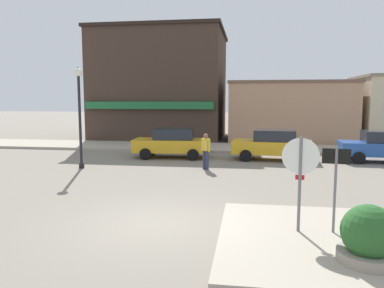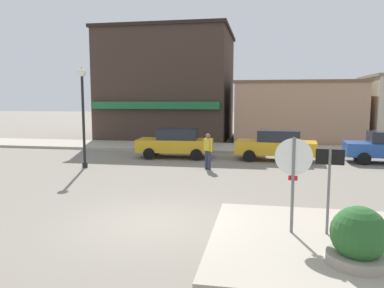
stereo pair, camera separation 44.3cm
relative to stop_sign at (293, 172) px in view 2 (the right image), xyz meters
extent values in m
plane|color=gray|center=(-3.37, 0.43, -1.52)|extent=(160.00, 160.00, 0.00)
cube|color=#A89E8C|center=(1.44, -0.36, -1.44)|extent=(6.40, 4.80, 0.15)
cube|color=#A89E8C|center=(-3.37, 15.08, -1.44)|extent=(80.00, 4.00, 0.15)
cylinder|color=slate|center=(0.00, -0.01, -0.37)|extent=(0.07, 0.07, 2.30)
cylinder|color=red|center=(0.00, 0.01, 0.35)|extent=(0.75, 0.12, 0.76)
cylinder|color=white|center=(0.00, 0.00, 0.35)|extent=(0.81, 0.12, 0.82)
cube|color=red|center=(0.00, 0.01, -0.13)|extent=(0.20, 0.04, 0.11)
cylinder|color=slate|center=(0.77, 0.03, -0.47)|extent=(0.06, 0.06, 2.10)
cube|color=black|center=(0.77, 0.04, 0.36)|extent=(0.60, 0.09, 0.34)
cube|color=white|center=(0.77, 0.04, 0.36)|extent=(0.54, 0.08, 0.29)
cube|color=black|center=(0.77, 0.05, 0.36)|extent=(0.34, 0.05, 0.08)
cylinder|color=gray|center=(1.05, -1.49, -1.34)|extent=(1.10, 1.10, 0.35)
sphere|color=#285B28|center=(1.05, -1.49, -0.79)|extent=(1.00, 1.00, 1.00)
cylinder|color=black|center=(-8.66, 7.37, 0.58)|extent=(0.12, 0.12, 4.20)
cylinder|color=black|center=(-8.66, 7.37, -1.40)|extent=(0.24, 0.24, 0.24)
sphere|color=white|center=(-8.66, 7.37, 2.79)|extent=(0.36, 0.36, 0.36)
cone|color=black|center=(-8.66, 7.37, 2.94)|extent=(0.32, 0.32, 0.18)
cube|color=gold|center=(-5.24, 11.03, -0.85)|extent=(4.09, 1.92, 0.66)
cube|color=#1E232D|center=(-5.09, 11.04, -0.24)|extent=(2.15, 1.51, 0.56)
cylinder|color=black|center=(-6.43, 10.11, -1.22)|extent=(0.61, 0.21, 0.60)
cylinder|color=black|center=(-6.52, 11.81, -1.22)|extent=(0.61, 0.21, 0.60)
cylinder|color=black|center=(-3.95, 10.25, -1.22)|extent=(0.61, 0.21, 0.60)
cylinder|color=black|center=(-4.05, 11.95, -1.22)|extent=(0.61, 0.21, 0.60)
cube|color=gold|center=(0.04, 11.06, -0.85)|extent=(4.14, 2.07, 0.66)
cube|color=#1E232D|center=(0.19, 11.05, -0.24)|extent=(2.20, 1.59, 0.56)
cylinder|color=black|center=(-1.27, 10.33, -1.22)|extent=(0.61, 0.24, 0.60)
cylinder|color=black|center=(-1.11, 12.03, -1.22)|extent=(0.61, 0.24, 0.60)
cylinder|color=black|center=(1.20, 10.10, -1.22)|extent=(0.61, 0.24, 0.60)
cylinder|color=black|center=(1.36, 11.79, -1.22)|extent=(0.61, 0.24, 0.60)
cylinder|color=black|center=(4.16, 10.41, -1.22)|extent=(0.61, 0.21, 0.60)
cylinder|color=black|center=(4.23, 12.10, -1.22)|extent=(0.61, 0.21, 0.60)
cylinder|color=#2D334C|center=(-2.96, 7.90, -1.09)|extent=(0.16, 0.16, 0.85)
cylinder|color=#2D334C|center=(-3.09, 8.02, -1.09)|extent=(0.16, 0.16, 0.85)
cube|color=gold|center=(-3.03, 7.96, -0.40)|extent=(0.41, 0.41, 0.54)
sphere|color=brown|center=(-3.03, 7.96, -0.02)|extent=(0.22, 0.22, 0.22)
cylinder|color=gold|center=(-2.86, 7.80, -0.45)|extent=(0.13, 0.13, 0.52)
cylinder|color=gold|center=(-3.19, 8.12, -0.45)|extent=(0.13, 0.13, 0.52)
cube|color=#3D2D26|center=(-8.07, 21.36, 2.58)|extent=(9.63, 8.56, 8.20)
cube|color=#1E6638|center=(-8.07, 16.93, 1.18)|extent=(9.15, 0.40, 0.50)
cube|color=black|center=(-8.07, 21.36, 6.80)|extent=(9.92, 8.82, 0.24)
cube|color=tan|center=(1.81, 20.50, 0.59)|extent=(8.72, 6.35, 4.21)
cube|color=brown|center=(1.81, 20.50, 2.79)|extent=(8.89, 6.48, 0.20)
camera|label=1|loc=(-1.16, -8.49, 1.62)|focal=35.00mm
camera|label=2|loc=(-0.72, -8.41, 1.62)|focal=35.00mm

